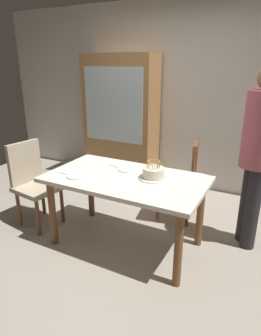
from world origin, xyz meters
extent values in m
plane|color=#9E9384|center=(0.00, 0.00, 0.00)|extent=(6.40, 6.40, 0.00)
cube|color=beige|center=(0.00, 1.85, 1.30)|extent=(6.40, 0.10, 2.60)
cube|color=silver|center=(0.00, 0.00, 0.72)|extent=(1.52, 0.87, 0.04)
cylinder|color=brown|center=(-0.66, -0.33, 0.35)|extent=(0.07, 0.07, 0.70)
cylinder|color=brown|center=(0.66, -0.33, 0.35)|extent=(0.07, 0.07, 0.70)
cylinder|color=brown|center=(-0.66, 0.33, 0.35)|extent=(0.07, 0.07, 0.70)
cylinder|color=brown|center=(0.66, 0.33, 0.35)|extent=(0.07, 0.07, 0.70)
cylinder|color=silver|center=(0.25, 0.09, 0.75)|extent=(0.28, 0.28, 0.01)
cylinder|color=beige|center=(0.25, 0.09, 0.80)|extent=(0.21, 0.21, 0.10)
cylinder|color=#4C7FE5|center=(0.30, 0.09, 0.88)|extent=(0.01, 0.01, 0.05)
sphere|color=#FFC64C|center=(0.30, 0.09, 0.91)|extent=(0.01, 0.01, 0.01)
cylinder|color=#E54C4C|center=(0.29, 0.12, 0.88)|extent=(0.01, 0.01, 0.05)
sphere|color=#FFC64C|center=(0.29, 0.12, 0.91)|extent=(0.01, 0.01, 0.01)
cylinder|color=yellow|center=(0.28, 0.13, 0.88)|extent=(0.01, 0.01, 0.05)
sphere|color=#FFC64C|center=(0.28, 0.13, 0.91)|extent=(0.01, 0.01, 0.01)
cylinder|color=#E54C4C|center=(0.26, 0.14, 0.88)|extent=(0.01, 0.01, 0.05)
sphere|color=#FFC64C|center=(0.26, 0.14, 0.91)|extent=(0.01, 0.01, 0.01)
cylinder|color=yellow|center=(0.23, 0.14, 0.88)|extent=(0.01, 0.01, 0.05)
sphere|color=#FFC64C|center=(0.23, 0.14, 0.91)|extent=(0.01, 0.01, 0.01)
cylinder|color=#66CC72|center=(0.21, 0.13, 0.88)|extent=(0.01, 0.01, 0.05)
sphere|color=#FFC64C|center=(0.21, 0.13, 0.91)|extent=(0.01, 0.01, 0.01)
cylinder|color=#F2994C|center=(0.20, 0.11, 0.88)|extent=(0.01, 0.01, 0.05)
sphere|color=#FFC64C|center=(0.20, 0.11, 0.91)|extent=(0.01, 0.01, 0.01)
cylinder|color=#F2994C|center=(0.19, 0.09, 0.88)|extent=(0.01, 0.01, 0.05)
sphere|color=#FFC64C|center=(0.19, 0.09, 0.91)|extent=(0.01, 0.01, 0.01)
cylinder|color=#F2994C|center=(0.20, 0.06, 0.88)|extent=(0.01, 0.01, 0.05)
sphere|color=#FFC64C|center=(0.20, 0.06, 0.91)|extent=(0.01, 0.01, 0.01)
cylinder|color=#F2994C|center=(0.21, 0.04, 0.88)|extent=(0.01, 0.01, 0.05)
sphere|color=#FFC64C|center=(0.21, 0.04, 0.91)|extent=(0.01, 0.01, 0.01)
cylinder|color=#4C7FE5|center=(0.23, 0.03, 0.88)|extent=(0.01, 0.01, 0.05)
sphere|color=#FFC64C|center=(0.23, 0.03, 0.91)|extent=(0.01, 0.01, 0.01)
cylinder|color=#66CC72|center=(0.26, 0.03, 0.88)|extent=(0.01, 0.01, 0.05)
sphere|color=#FFC64C|center=(0.26, 0.03, 0.91)|extent=(0.01, 0.01, 0.01)
cylinder|color=#F2994C|center=(0.28, 0.04, 0.88)|extent=(0.01, 0.01, 0.05)
sphere|color=#FFC64C|center=(0.28, 0.04, 0.91)|extent=(0.01, 0.01, 0.01)
cylinder|color=#4C7FE5|center=(0.30, 0.06, 0.88)|extent=(0.01, 0.01, 0.05)
sphere|color=#FFC64C|center=(0.30, 0.06, 0.91)|extent=(0.01, 0.01, 0.01)
cylinder|color=white|center=(-0.42, -0.19, 0.75)|extent=(0.22, 0.22, 0.01)
cylinder|color=white|center=(-0.08, 0.19, 0.75)|extent=(0.22, 0.22, 0.01)
cube|color=silver|center=(-0.58, -0.21, 0.75)|extent=(0.18, 0.02, 0.01)
cube|color=silver|center=(-0.24, 0.20, 0.75)|extent=(0.18, 0.05, 0.01)
cube|color=tan|center=(0.25, 0.75, 0.45)|extent=(0.52, 0.52, 0.05)
cylinder|color=brown|center=(0.05, 0.89, 0.21)|extent=(0.04, 0.04, 0.42)
cylinder|color=brown|center=(0.12, 0.55, 0.21)|extent=(0.04, 0.04, 0.42)
cylinder|color=brown|center=(0.38, 0.95, 0.21)|extent=(0.04, 0.04, 0.42)
cylinder|color=brown|center=(0.45, 0.62, 0.21)|extent=(0.04, 0.04, 0.42)
cylinder|color=brown|center=(0.41, 0.97, 0.70)|extent=(0.04, 0.04, 0.50)
cylinder|color=brown|center=(0.48, 0.62, 0.70)|extent=(0.04, 0.04, 0.50)
cube|color=brown|center=(0.44, 0.79, 0.92)|extent=(0.12, 0.40, 0.06)
cube|color=tan|center=(-1.06, -0.10, 0.45)|extent=(0.49, 0.49, 0.05)
cylinder|color=brown|center=(-0.92, -0.29, 0.21)|extent=(0.04, 0.04, 0.42)
cylinder|color=brown|center=(-0.87, 0.04, 0.21)|extent=(0.04, 0.04, 0.42)
cylinder|color=brown|center=(-1.25, -0.25, 0.21)|extent=(0.04, 0.04, 0.42)
cylinder|color=brown|center=(-1.21, 0.09, 0.21)|extent=(0.04, 0.04, 0.42)
cube|color=tan|center=(-1.26, -0.07, 0.70)|extent=(0.10, 0.40, 0.50)
cylinder|color=#262328|center=(1.05, 0.64, 0.42)|extent=(0.14, 0.14, 0.85)
cylinder|color=#262328|center=(1.12, 0.53, 0.42)|extent=(0.14, 0.14, 0.85)
cylinder|color=#A54C59|center=(1.08, 0.59, 1.20)|extent=(0.32, 0.32, 0.70)
cube|color=#9E7042|center=(-0.93, 1.56, 0.95)|extent=(1.10, 0.44, 1.90)
cube|color=silver|center=(-0.93, 1.34, 1.20)|extent=(0.94, 0.01, 1.04)
camera|label=1|loc=(1.25, -2.29, 1.77)|focal=31.36mm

